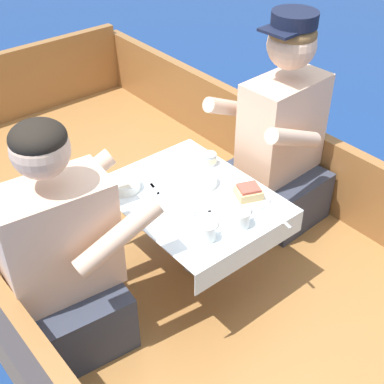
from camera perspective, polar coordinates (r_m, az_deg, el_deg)
ground_plane at (r=2.70m, az=-0.93°, el=-11.35°), size 60.00×60.00×0.00m
boat_deck at (r=2.60m, az=-0.96°, el=-9.35°), size 1.71×3.62×0.27m
gunwale_port at (r=2.11m, az=-19.21°, el=-12.81°), size 0.06×3.62×0.39m
gunwale_starboard at (r=2.86m, az=11.98°, el=3.17°), size 0.06×3.62×0.39m
bow_coaming at (r=3.71m, az=-18.86°, el=10.67°), size 1.59×0.06×0.45m
cockpit_table at (r=2.23m, az=0.00°, el=-1.43°), size 0.56×0.72×0.41m
person_port at (r=2.01m, az=-13.52°, el=-7.17°), size 0.56×0.49×0.95m
person_starboard at (r=2.57m, az=9.37°, el=5.37°), size 0.54×0.46×1.03m
plate_sandwich at (r=2.20m, az=6.01°, el=-0.55°), size 0.18×0.18×0.01m
plate_bread at (r=2.12m, az=-2.06°, el=-1.90°), size 0.18×0.18×0.01m
sandwich at (r=2.18m, az=6.05°, el=0.03°), size 0.13×0.12×0.05m
bowl_port_near at (r=2.26m, az=0.88°, el=1.36°), size 0.14×0.14×0.04m
bowl_starboard_near at (r=2.25m, az=-7.18°, el=0.83°), size 0.13×0.13×0.04m
coffee_cup_port at (r=2.04m, az=5.19°, el=-2.78°), size 0.10×0.08×0.07m
coffee_cup_starboard at (r=1.97m, az=1.64°, el=-4.25°), size 0.09×0.07×0.07m
tin_can at (r=2.38m, az=1.84°, el=3.54°), size 0.07×0.07×0.05m
utensil_knife_port at (r=2.25m, az=-2.54°, el=0.52°), size 0.17×0.04×0.00m
utensil_spoon_center at (r=2.12m, az=1.06°, el=-1.91°), size 0.10×0.15×0.01m
utensil_knife_starboard at (r=2.18m, az=0.67°, el=-0.75°), size 0.15×0.11×0.00m
utensil_spoon_starboard at (r=2.10m, az=1.91°, el=-2.51°), size 0.11×0.14×0.01m
utensil_spoon_port at (r=2.14m, az=8.64°, el=-2.07°), size 0.05×0.17×0.01m
utensil_fork_port at (r=2.22m, az=-3.74°, el=-0.02°), size 0.05×0.17×0.00m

